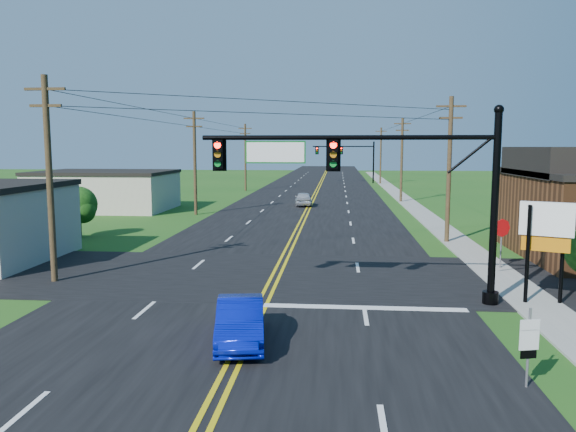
# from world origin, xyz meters

# --- Properties ---
(ground) EXTENTS (260.00, 260.00, 0.00)m
(ground) POSITION_xyz_m (0.00, 0.00, 0.00)
(ground) COLOR #1B4D16
(ground) RESTS_ON ground
(road_main) EXTENTS (16.00, 220.00, 0.04)m
(road_main) POSITION_xyz_m (0.00, 50.00, 0.02)
(road_main) COLOR black
(road_main) RESTS_ON ground
(road_cross) EXTENTS (70.00, 10.00, 0.04)m
(road_cross) POSITION_xyz_m (0.00, 12.00, 0.02)
(road_cross) COLOR black
(road_cross) RESTS_ON ground
(sidewalk) EXTENTS (2.00, 160.00, 0.08)m
(sidewalk) POSITION_xyz_m (10.50, 40.00, 0.04)
(sidewalk) COLOR gray
(sidewalk) RESTS_ON ground
(signal_mast_main) EXTENTS (11.30, 0.60, 7.48)m
(signal_mast_main) POSITION_xyz_m (4.34, 8.00, 4.75)
(signal_mast_main) COLOR black
(signal_mast_main) RESTS_ON ground
(signal_mast_far) EXTENTS (10.98, 0.60, 7.48)m
(signal_mast_far) POSITION_xyz_m (4.44, 80.00, 4.55)
(signal_mast_far) COLOR black
(signal_mast_far) RESTS_ON ground
(cream_bldg_far) EXTENTS (12.20, 9.20, 3.70)m
(cream_bldg_far) POSITION_xyz_m (-19.00, 38.00, 1.86)
(cream_bldg_far) COLOR beige
(cream_bldg_far) RESTS_ON ground
(utility_pole_left_a) EXTENTS (1.80, 0.28, 9.00)m
(utility_pole_left_a) POSITION_xyz_m (-9.50, 10.00, 4.72)
(utility_pole_left_a) COLOR #372719
(utility_pole_left_a) RESTS_ON ground
(utility_pole_left_b) EXTENTS (1.80, 0.28, 9.00)m
(utility_pole_left_b) POSITION_xyz_m (-9.50, 35.00, 4.72)
(utility_pole_left_b) COLOR #372719
(utility_pole_left_b) RESTS_ON ground
(utility_pole_left_c) EXTENTS (1.80, 0.28, 9.00)m
(utility_pole_left_c) POSITION_xyz_m (-9.50, 62.00, 4.72)
(utility_pole_left_c) COLOR #372719
(utility_pole_left_c) RESTS_ON ground
(utility_pole_right_a) EXTENTS (1.80, 0.28, 9.00)m
(utility_pole_right_a) POSITION_xyz_m (9.80, 22.00, 4.72)
(utility_pole_right_a) COLOR #372719
(utility_pole_right_a) RESTS_ON ground
(utility_pole_right_b) EXTENTS (1.80, 0.28, 9.00)m
(utility_pole_right_b) POSITION_xyz_m (9.80, 48.00, 4.72)
(utility_pole_right_b) COLOR #372719
(utility_pole_right_b) RESTS_ON ground
(utility_pole_right_c) EXTENTS (1.80, 0.28, 9.00)m
(utility_pole_right_c) POSITION_xyz_m (9.80, 78.00, 4.72)
(utility_pole_right_c) COLOR #372719
(utility_pole_right_c) RESTS_ON ground
(tree_right_back) EXTENTS (3.00, 3.00, 4.10)m
(tree_right_back) POSITION_xyz_m (16.00, 26.00, 2.60)
(tree_right_back) COLOR #372719
(tree_right_back) RESTS_ON ground
(tree_left) EXTENTS (2.40, 2.40, 3.37)m
(tree_left) POSITION_xyz_m (-14.00, 22.00, 2.16)
(tree_left) COLOR #372719
(tree_left) RESTS_ON ground
(blue_car) EXTENTS (1.98, 4.16, 1.32)m
(blue_car) POSITION_xyz_m (0.07, 2.95, 0.66)
(blue_car) COLOR #0714AC
(blue_car) RESTS_ON ground
(distant_car) EXTENTS (1.99, 4.24, 1.40)m
(distant_car) POSITION_xyz_m (-0.45, 42.98, 0.70)
(distant_car) COLOR silver
(distant_car) RESTS_ON ground
(route_sign) EXTENTS (0.51, 0.14, 2.05)m
(route_sign) POSITION_xyz_m (7.69, 0.40, 1.19)
(route_sign) COLOR slate
(route_sign) RESTS_ON ground
(stop_sign) EXTENTS (0.84, 0.36, 2.49)m
(stop_sign) POSITION_xyz_m (10.93, 14.36, 1.80)
(stop_sign) COLOR slate
(stop_sign) RESTS_ON ground
(pylon_sign) EXTENTS (1.84, 1.02, 3.91)m
(pylon_sign) POSITION_xyz_m (10.78, 8.18, 2.85)
(pylon_sign) COLOR black
(pylon_sign) RESTS_ON ground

